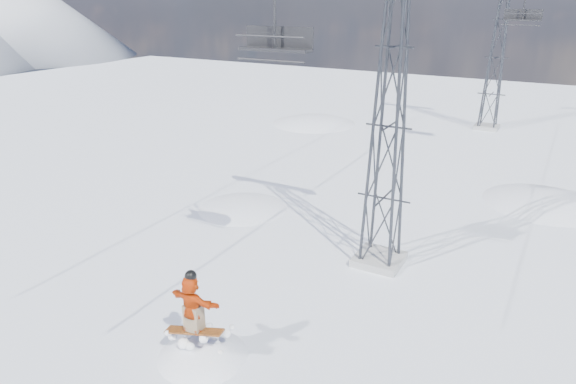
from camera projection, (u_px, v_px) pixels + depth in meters
name	position (u px, v px, depth m)	size (l,w,h in m)	color
ground	(252.00, 379.00, 14.10)	(120.00, 120.00, 0.00)	white
snow_terrain	(359.00, 284.00, 37.03)	(39.00, 37.00, 22.00)	white
lift_tower_near	(389.00, 127.00, 18.31)	(5.20, 1.80, 11.43)	#999999
lift_tower_far	(496.00, 58.00, 38.71)	(5.20, 1.80, 11.43)	#999999
lift_chair_near	(276.00, 41.00, 14.80)	(2.22, 0.64, 2.76)	black
lift_chair_mid	(523.00, 16.00, 29.77)	(2.10, 0.60, 2.60)	black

